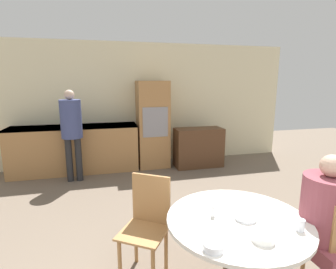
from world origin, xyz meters
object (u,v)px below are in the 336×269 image
object	(u,v)px
oven_unit	(153,124)
sideboard	(199,147)
bowl_near	(246,217)
bowl_centre	(213,246)
dining_table	(236,246)
person_standing	(72,126)
bowl_far	(263,238)
person_seated	(328,222)
cup	(300,225)
chair_far_left	(147,220)

from	to	relation	value
oven_unit	sideboard	bearing A→B (deg)	-16.42
bowl_near	bowl_centre	xyz separation A→B (m)	(-0.40, -0.29, 0.01)
sideboard	dining_table	size ratio (longest dim) A/B	0.91
person_standing	bowl_far	bearing A→B (deg)	-65.84
dining_table	bowl_far	bearing A→B (deg)	-86.24
person_seated	cup	bearing A→B (deg)	-166.89
cup	bowl_far	xyz separation A→B (m)	(-0.33, -0.05, -0.02)
cup	bowl_near	xyz separation A→B (m)	(-0.30, 0.24, -0.02)
sideboard	cup	xyz separation A→B (m)	(-0.61, -3.67, 0.37)
sideboard	person_seated	bearing A→B (deg)	-94.56
person_standing	bowl_centre	size ratio (longest dim) A/B	12.24
chair_far_left	person_standing	world-z (taller)	person_standing
cup	bowl_near	bearing A→B (deg)	141.18
bowl_far	chair_far_left	bearing A→B (deg)	127.85
bowl_near	bowl_far	bearing A→B (deg)	-97.02
sideboard	bowl_near	bearing A→B (deg)	-104.80
person_standing	bowl_centre	bearing A→B (deg)	-71.06
bowl_near	bowl_centre	bearing A→B (deg)	-143.78
sideboard	bowl_far	distance (m)	3.85
oven_unit	cup	bearing A→B (deg)	-85.30
sideboard	cup	bearing A→B (deg)	-99.45
oven_unit	dining_table	bearing A→B (deg)	-90.41
person_standing	cup	size ratio (longest dim) A/B	19.40
bowl_near	bowl_centre	world-z (taller)	bowl_centre
bowl_far	person_seated	bearing A→B (deg)	10.51
person_standing	bowl_far	distance (m)	3.80
bowl_far	bowl_centre	bearing A→B (deg)	-178.88
person_seated	bowl_near	distance (m)	0.64
chair_far_left	bowl_near	bearing A→B (deg)	-5.17
person_seated	bowl_far	size ratio (longest dim) A/B	8.22
chair_far_left	bowl_near	world-z (taller)	chair_far_left
dining_table	sideboard	bearing A→B (deg)	74.25
chair_far_left	cup	distance (m)	1.28
oven_unit	dining_table	size ratio (longest dim) A/B	1.63
cup	bowl_centre	distance (m)	0.69
cup	bowl_near	size ratio (longest dim) A/B	0.51
dining_table	chair_far_left	size ratio (longest dim) A/B	1.19
chair_far_left	cup	bearing A→B (deg)	-5.16
sideboard	bowl_centre	bearing A→B (deg)	-109.30
oven_unit	person_seated	distance (m)	3.93
sideboard	dining_table	xyz separation A→B (m)	(-0.96, -3.41, 0.09)
oven_unit	bowl_far	world-z (taller)	oven_unit
person_standing	dining_table	bearing A→B (deg)	-64.10
chair_far_left	bowl_centre	xyz separation A→B (m)	(0.29, -0.84, 0.24)
oven_unit	bowl_centre	size ratio (longest dim) A/B	13.37
chair_far_left	person_seated	distance (m)	1.50
dining_table	bowl_far	distance (m)	0.41
person_seated	bowl_centre	bearing A→B (deg)	-172.79
chair_far_left	cup	world-z (taller)	chair_far_left
dining_table	cup	xyz separation A→B (m)	(0.35, -0.26, 0.29)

